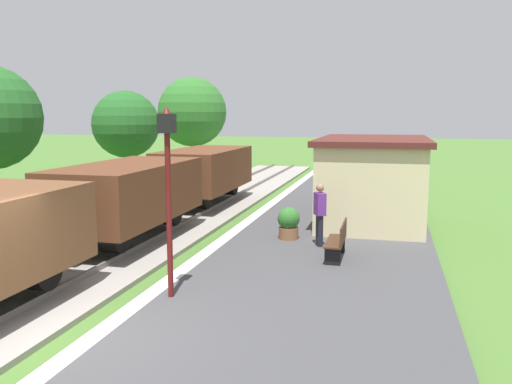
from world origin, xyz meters
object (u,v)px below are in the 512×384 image
(bench_near_hut, at_px, (338,240))
(potted_planter, at_px, (289,223))
(station_hut, at_px, (373,179))
(person_waiting, at_px, (320,212))
(tree_field_left, at_px, (126,124))
(tree_field_distant, at_px, (192,112))
(lamp_post_near, at_px, (168,167))
(freight_train, at_px, (128,198))

(bench_near_hut, distance_m, potted_planter, 2.39)
(station_hut, height_order, person_waiting, station_hut)
(person_waiting, bearing_deg, tree_field_left, -68.10)
(tree_field_left, distance_m, tree_field_distant, 8.03)
(station_hut, distance_m, potted_planter, 4.03)
(bench_near_hut, relative_size, tree_field_distant, 0.25)
(bench_near_hut, bearing_deg, potted_planter, 131.54)
(person_waiting, relative_size, tree_field_distant, 0.28)
(lamp_post_near, bearing_deg, tree_field_left, 120.55)
(potted_planter, relative_size, tree_field_distant, 0.15)
(station_hut, relative_size, lamp_post_near, 1.57)
(tree_field_distant, bearing_deg, tree_field_left, -92.49)
(station_hut, xyz_separation_m, bench_near_hut, (-0.63, -5.03, -0.93))
(bench_near_hut, xyz_separation_m, tree_field_left, (-11.28, 10.60, 2.58))
(lamp_post_near, relative_size, tree_field_distant, 0.61)
(station_hut, bearing_deg, potted_planter, -124.33)
(person_waiting, bearing_deg, freight_train, -24.22)
(freight_train, relative_size, station_hut, 3.34)
(tree_field_left, height_order, tree_field_distant, tree_field_distant)
(bench_near_hut, bearing_deg, station_hut, 82.88)
(potted_planter, bearing_deg, bench_near_hut, -48.46)
(station_hut, xyz_separation_m, lamp_post_near, (-3.55, -8.59, 1.15))
(bench_near_hut, height_order, tree_field_distant, tree_field_distant)
(potted_planter, relative_size, lamp_post_near, 0.25)
(person_waiting, relative_size, tree_field_left, 0.35)
(tree_field_left, bearing_deg, station_hut, -25.09)
(lamp_post_near, xyz_separation_m, tree_field_left, (-8.36, 14.17, 0.50))
(person_waiting, bearing_deg, lamp_post_near, 37.53)
(freight_train, distance_m, tree_field_left, 11.09)
(tree_field_distant, bearing_deg, person_waiting, -59.38)
(tree_field_left, bearing_deg, freight_train, -62.11)
(lamp_post_near, bearing_deg, freight_train, 125.78)
(bench_near_hut, bearing_deg, freight_train, 171.29)
(bench_near_hut, relative_size, tree_field_left, 0.30)
(freight_train, bearing_deg, potted_planter, 10.41)
(freight_train, xyz_separation_m, potted_planter, (4.59, 0.84, -0.67))
(lamp_post_near, bearing_deg, person_waiting, 64.16)
(station_hut, height_order, lamp_post_near, lamp_post_near)
(bench_near_hut, bearing_deg, lamp_post_near, -129.29)
(freight_train, relative_size, lamp_post_near, 5.24)
(bench_near_hut, xyz_separation_m, person_waiting, (-0.62, 1.18, 0.46))
(freight_train, distance_m, potted_planter, 4.71)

